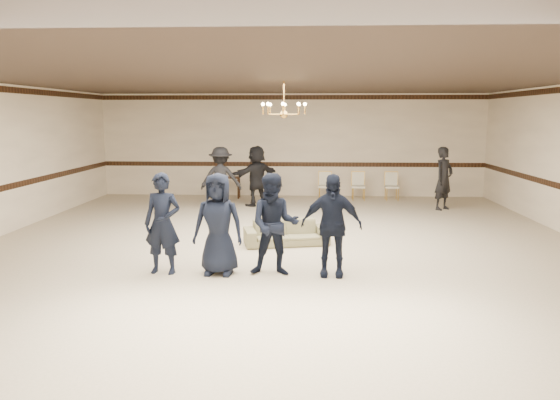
{
  "coord_description": "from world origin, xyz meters",
  "views": [
    {
      "loc": [
        0.46,
        -9.82,
        2.54
      ],
      "look_at": [
        -0.0,
        -0.5,
        1.05
      ],
      "focal_mm": 34.25,
      "sensor_mm": 36.0,
      "label": 1
    }
  ],
  "objects_px": {
    "boy_c": "(275,225)",
    "boy_d": "(331,225)",
    "adult_left": "(221,178)",
    "chandelier": "(284,98)",
    "boy_b": "(218,224)",
    "settee": "(286,233)",
    "banquet_chair_left": "(325,186)",
    "adult_right": "(444,178)",
    "banquet_chair_right": "(392,186)",
    "banquet_chair_mid": "(358,186)",
    "adult_mid": "(257,176)",
    "console_table": "(227,187)",
    "boy_a": "(163,223)"
  },
  "relations": [
    {
      "from": "banquet_chair_mid",
      "to": "boy_b",
      "type": "bearing_deg",
      "value": -105.92
    },
    {
      "from": "boy_c",
      "to": "settee",
      "type": "distance_m",
      "value": 2.1
    },
    {
      "from": "adult_mid",
      "to": "console_table",
      "type": "height_order",
      "value": "adult_mid"
    },
    {
      "from": "banquet_chair_left",
      "to": "banquet_chair_mid",
      "type": "bearing_deg",
      "value": 5.45
    },
    {
      "from": "adult_left",
      "to": "adult_mid",
      "type": "relative_size",
      "value": 1.0
    },
    {
      "from": "banquet_chair_mid",
      "to": "adult_mid",
      "type": "bearing_deg",
      "value": -153.82
    },
    {
      "from": "boy_b",
      "to": "banquet_chair_left",
      "type": "height_order",
      "value": "boy_b"
    },
    {
      "from": "chandelier",
      "to": "banquet_chair_left",
      "type": "distance_m",
      "value": 5.84
    },
    {
      "from": "adult_right",
      "to": "banquet_chair_right",
      "type": "distance_m",
      "value": 1.96
    },
    {
      "from": "boy_b",
      "to": "adult_right",
      "type": "distance_m",
      "value": 8.02
    },
    {
      "from": "boy_b",
      "to": "adult_right",
      "type": "xyz_separation_m",
      "value": [
        5.1,
        6.19,
        0.03
      ]
    },
    {
      "from": "settee",
      "to": "console_table",
      "type": "distance_m",
      "value": 6.26
    },
    {
      "from": "settee",
      "to": "adult_left",
      "type": "height_order",
      "value": "adult_left"
    },
    {
      "from": "adult_right",
      "to": "adult_left",
      "type": "bearing_deg",
      "value": 142.69
    },
    {
      "from": "boy_a",
      "to": "adult_right",
      "type": "height_order",
      "value": "adult_right"
    },
    {
      "from": "chandelier",
      "to": "adult_right",
      "type": "bearing_deg",
      "value": 41.26
    },
    {
      "from": "adult_left",
      "to": "console_table",
      "type": "relative_size",
      "value": 2.14
    },
    {
      "from": "banquet_chair_left",
      "to": "banquet_chair_right",
      "type": "relative_size",
      "value": 1.0
    },
    {
      "from": "banquet_chair_right",
      "to": "boy_c",
      "type": "bearing_deg",
      "value": -108.5
    },
    {
      "from": "adult_mid",
      "to": "boy_a",
      "type": "bearing_deg",
      "value": 38.98
    },
    {
      "from": "chandelier",
      "to": "boy_c",
      "type": "relative_size",
      "value": 0.57
    },
    {
      "from": "chandelier",
      "to": "boy_c",
      "type": "xyz_separation_m",
      "value": [
        -0.04,
        -2.54,
        -2.06
      ]
    },
    {
      "from": "banquet_chair_right",
      "to": "console_table",
      "type": "distance_m",
      "value": 5.0
    },
    {
      "from": "boy_a",
      "to": "adult_right",
      "type": "xyz_separation_m",
      "value": [
        6.0,
        6.19,
        0.03
      ]
    },
    {
      "from": "chandelier",
      "to": "adult_right",
      "type": "distance_m",
      "value": 5.89
    },
    {
      "from": "boy_d",
      "to": "console_table",
      "type": "distance_m",
      "value": 8.44
    },
    {
      "from": "boy_c",
      "to": "boy_d",
      "type": "relative_size",
      "value": 1.0
    },
    {
      "from": "boy_d",
      "to": "adult_left",
      "type": "distance_m",
      "value": 6.48
    },
    {
      "from": "adult_mid",
      "to": "boy_d",
      "type": "bearing_deg",
      "value": 62.04
    },
    {
      "from": "settee",
      "to": "banquet_chair_mid",
      "type": "xyz_separation_m",
      "value": [
        1.95,
        5.72,
        0.18
      ]
    },
    {
      "from": "banquet_chair_right",
      "to": "adult_left",
      "type": "bearing_deg",
      "value": -156.1
    },
    {
      "from": "adult_mid",
      "to": "banquet_chair_mid",
      "type": "height_order",
      "value": "adult_mid"
    },
    {
      "from": "adult_right",
      "to": "boy_d",
      "type": "bearing_deg",
      "value": -158.23
    },
    {
      "from": "banquet_chair_mid",
      "to": "boy_a",
      "type": "bearing_deg",
      "value": -111.49
    },
    {
      "from": "boy_c",
      "to": "console_table",
      "type": "relative_size",
      "value": 2.07
    },
    {
      "from": "boy_c",
      "to": "boy_d",
      "type": "height_order",
      "value": "same"
    },
    {
      "from": "chandelier",
      "to": "banquet_chair_mid",
      "type": "xyz_separation_m",
      "value": [
        2.03,
        5.2,
        -2.46
      ]
    },
    {
      "from": "chandelier",
      "to": "banquet_chair_right",
      "type": "height_order",
      "value": "chandelier"
    },
    {
      "from": "boy_b",
      "to": "settee",
      "type": "bearing_deg",
      "value": 67.84
    },
    {
      "from": "boy_c",
      "to": "adult_mid",
      "type": "distance_m",
      "value": 6.65
    },
    {
      "from": "adult_left",
      "to": "console_table",
      "type": "distance_m",
      "value": 2.11
    },
    {
      "from": "banquet_chair_left",
      "to": "boy_c",
      "type": "bearing_deg",
      "value": -92.41
    },
    {
      "from": "chandelier",
      "to": "boy_b",
      "type": "relative_size",
      "value": 0.57
    },
    {
      "from": "adult_right",
      "to": "console_table",
      "type": "height_order",
      "value": "adult_right"
    },
    {
      "from": "boy_a",
      "to": "boy_c",
      "type": "relative_size",
      "value": 1.0
    },
    {
      "from": "banquet_chair_left",
      "to": "boy_d",
      "type": "bearing_deg",
      "value": -85.79
    },
    {
      "from": "adult_right",
      "to": "boy_c",
      "type": "bearing_deg",
      "value": -164.32
    },
    {
      "from": "boy_d",
      "to": "adult_left",
      "type": "height_order",
      "value": "adult_left"
    },
    {
      "from": "boy_b",
      "to": "settee",
      "type": "distance_m",
      "value": 2.33
    },
    {
      "from": "boy_d",
      "to": "banquet_chair_left",
      "type": "height_order",
      "value": "boy_d"
    }
  ]
}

